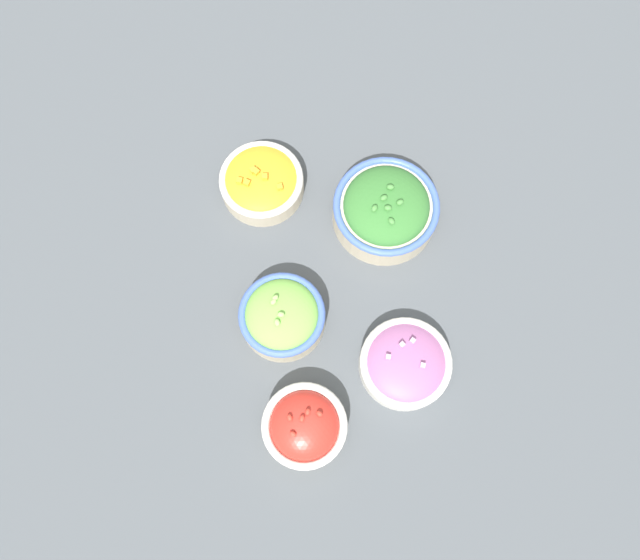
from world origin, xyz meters
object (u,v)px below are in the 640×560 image
at_px(bowl_lettuce, 282,316).
at_px(bowl_cherry_tomatoes, 305,426).
at_px(bowl_broccoli, 386,209).
at_px(bowl_red_onion, 405,363).
at_px(bowl_squash, 262,182).

relative_size(bowl_lettuce, bowl_cherry_tomatoes, 1.06).
bearing_deg(bowl_broccoli, bowl_lettuce, 133.76).
bearing_deg(bowl_red_onion, bowl_lettuce, 65.83).
height_order(bowl_lettuce, bowl_red_onion, bowl_lettuce).
distance_m(bowl_lettuce, bowl_cherry_tomatoes, 0.17).
relative_size(bowl_squash, bowl_red_onion, 0.99).
bearing_deg(bowl_red_onion, bowl_broccoli, 2.05).
bearing_deg(bowl_broccoli, bowl_squash, 72.30).
relative_size(bowl_broccoli, bowl_cherry_tomatoes, 1.36).
bearing_deg(bowl_squash, bowl_red_onion, -146.40).
bearing_deg(bowl_squash, bowl_broccoli, -107.70).
xyz_separation_m(bowl_broccoli, bowl_cherry_tomatoes, (-0.33, 0.15, -0.00)).
distance_m(bowl_lettuce, bowl_red_onion, 0.20).
bearing_deg(bowl_squash, bowl_cherry_tomatoes, -172.81).
xyz_separation_m(bowl_squash, bowl_cherry_tomatoes, (-0.40, -0.05, 0.00)).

